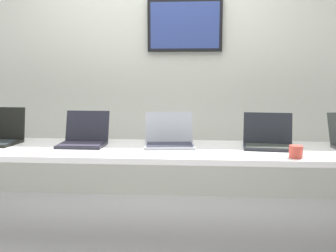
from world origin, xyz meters
TOP-DOWN VIEW (x-y plane):
  - ground at (0.00, 0.00)m, footprint 8.00×8.00m
  - back_wall at (0.00, 1.13)m, footprint 8.00×0.11m
  - workbench at (0.00, 0.00)m, footprint 3.68×0.70m
  - laptop_station_1 at (-0.48, 0.09)m, footprint 0.35×0.33m
  - laptop_station_2 at (0.18, 0.10)m, footprint 0.40×0.34m
  - laptop_station_3 at (0.92, 0.09)m, footprint 0.39×0.33m
  - coffee_mug at (1.03, -0.25)m, footprint 0.09×0.09m

SIDE VIEW (x-z plane):
  - ground at x=0.00m, z-range -0.04..0.00m
  - workbench at x=0.00m, z-range 0.32..1.06m
  - coffee_mug at x=1.03m, z-range 0.73..0.82m
  - laptop_station_2 at x=0.18m, z-range 0.67..0.92m
  - laptop_station_3 at x=0.92m, z-range 0.67..0.92m
  - laptop_station_1 at x=-0.48m, z-range 0.67..0.92m
  - back_wall at x=0.00m, z-range 0.01..2.76m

